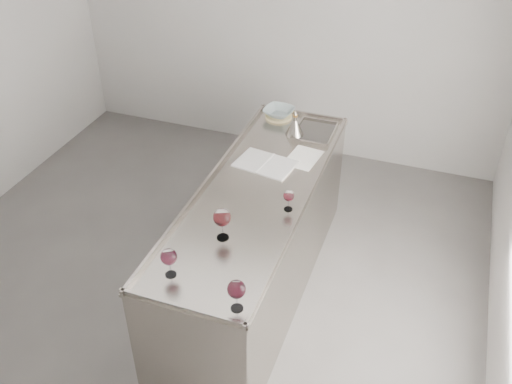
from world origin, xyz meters
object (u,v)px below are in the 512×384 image
(wine_glass_right, at_px, (236,290))
(counter, at_px, (257,241))
(ceramic_bowl, at_px, (279,112))
(wine_glass_middle, at_px, (222,218))
(wine_glass_left, at_px, (169,257))
(notebook, at_px, (265,164))
(wine_funnel, at_px, (295,127))
(wine_glass_small, at_px, (289,196))

(wine_glass_right, bearing_deg, counter, 104.27)
(ceramic_bowl, bearing_deg, wine_glass_middle, -84.40)
(counter, distance_m, wine_glass_left, 1.15)
(wine_glass_left, distance_m, wine_glass_middle, 0.44)
(wine_glass_left, xyz_separation_m, wine_glass_right, (0.46, -0.11, 0.01))
(counter, distance_m, ceramic_bowl, 1.21)
(wine_glass_middle, relative_size, wine_glass_right, 1.11)
(wine_glass_right, bearing_deg, wine_glass_left, 165.99)
(wine_glass_left, xyz_separation_m, notebook, (0.13, 1.30, -0.13))
(wine_glass_middle, height_order, wine_funnel, wine_funnel)
(wine_glass_small, xyz_separation_m, wine_funnel, (-0.25, 0.98, -0.04))
(wine_glass_left, height_order, wine_glass_small, wine_glass_left)
(wine_glass_left, distance_m, wine_glass_right, 0.47)
(wine_glass_left, height_order, wine_funnel, wine_funnel)
(wine_glass_small, bearing_deg, ceramic_bowl, 110.76)
(wine_glass_left, relative_size, wine_glass_right, 0.95)
(wine_glass_left, distance_m, wine_glass_small, 0.95)
(wine_glass_small, relative_size, notebook, 0.32)
(wine_glass_left, height_order, ceramic_bowl, wine_glass_left)
(ceramic_bowl, xyz_separation_m, wine_funnel, (0.21, -0.24, 0.02))
(counter, bearing_deg, wine_funnel, 88.19)
(ceramic_bowl, distance_m, wine_funnel, 0.32)
(counter, distance_m, wine_glass_middle, 0.84)
(wine_glass_middle, bearing_deg, ceramic_bowl, 95.60)
(wine_glass_middle, relative_size, ceramic_bowl, 0.87)
(wine_glass_left, distance_m, wine_funnel, 1.82)
(wine_glass_right, height_order, ceramic_bowl, wine_glass_right)
(counter, xyz_separation_m, wine_glass_right, (0.27, -1.08, 0.61))
(wine_glass_left, relative_size, wine_glass_small, 1.25)
(counter, bearing_deg, wine_glass_small, -26.38)
(counter, height_order, notebook, counter)
(wine_glass_left, xyz_separation_m, wine_funnel, (0.21, 1.81, -0.07))
(counter, relative_size, wine_glass_left, 12.83)
(wine_glass_middle, distance_m, wine_glass_small, 0.52)
(wine_glass_small, xyz_separation_m, ceramic_bowl, (-0.46, 1.22, -0.06))
(notebook, bearing_deg, wine_funnel, 90.18)
(wine_glass_right, relative_size, wine_glass_small, 1.31)
(ceramic_bowl, bearing_deg, counter, -80.22)
(notebook, bearing_deg, counter, -72.22)
(counter, relative_size, wine_funnel, 10.84)
(wine_glass_small, relative_size, wine_funnel, 0.67)
(ceramic_bowl, bearing_deg, wine_glass_right, -77.96)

